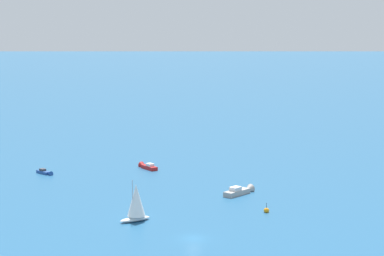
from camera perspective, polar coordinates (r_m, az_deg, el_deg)
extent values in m
plane|color=#1E517A|center=(128.10, 0.11, -8.67)|extent=(2000.00, 2000.00, 0.00)
ellipsoid|color=white|center=(138.97, -4.51, -7.16)|extent=(1.82, 6.27, 0.87)
cylinder|color=#B2B2B7|center=(137.75, -4.70, -5.57)|extent=(0.14, 0.14, 7.19)
cone|color=white|center=(138.19, -4.41, -5.67)|extent=(3.47, 3.47, 6.11)
cube|color=#9E9993|center=(159.56, 3.55, -5.09)|extent=(3.92, 7.23, 1.10)
cone|color=#9E9993|center=(162.83, 4.47, -4.83)|extent=(2.59, 2.28, 2.21)
cube|color=silver|center=(158.95, 3.44, -4.79)|extent=(2.33, 2.79, 0.83)
cube|color=#23478C|center=(185.49, -11.61, -3.43)|extent=(4.58, 2.31, 0.70)
cone|color=#23478C|center=(183.32, -11.14, -3.56)|extent=(1.40, 1.61, 1.40)
cube|color=#38383D|center=(185.64, -11.67, -3.23)|extent=(1.74, 1.42, 0.53)
cube|color=#B21E1E|center=(187.50, -3.39, -3.12)|extent=(5.68, 1.82, 0.91)
cone|color=#B21E1E|center=(190.45, -3.91, -2.95)|extent=(1.45, 1.82, 1.82)
cube|color=silver|center=(186.98, -3.33, -2.90)|extent=(1.99, 1.45, 0.68)
sphere|color=orange|center=(145.72, 5.88, -6.47)|extent=(1.10, 1.10, 1.10)
cylinder|color=black|center=(145.45, 5.89, -6.07)|extent=(0.08, 0.08, 1.00)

